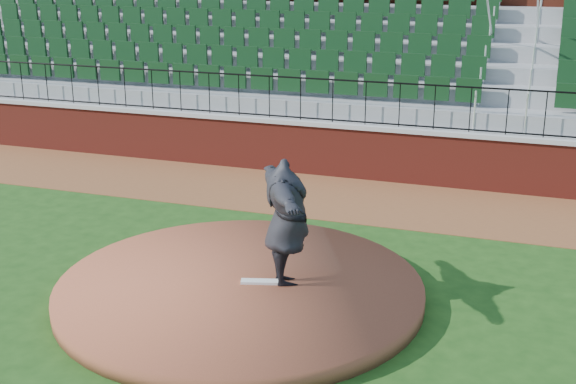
% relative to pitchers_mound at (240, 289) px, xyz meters
% --- Properties ---
extents(ground, '(90.00, 90.00, 0.00)m').
position_rel_pitchers_mound_xyz_m(ground, '(0.28, -0.01, -0.12)').
color(ground, '#1A4112').
rests_on(ground, ground).
extents(warning_track, '(34.00, 3.20, 0.01)m').
position_rel_pitchers_mound_xyz_m(warning_track, '(0.28, 5.39, -0.12)').
color(warning_track, brown).
rests_on(warning_track, ground).
extents(field_wall, '(34.00, 0.35, 1.20)m').
position_rel_pitchers_mound_xyz_m(field_wall, '(0.28, 6.99, 0.47)').
color(field_wall, maroon).
rests_on(field_wall, ground).
extents(wall_cap, '(34.00, 0.45, 0.10)m').
position_rel_pitchers_mound_xyz_m(wall_cap, '(0.28, 6.99, 1.12)').
color(wall_cap, '#B7B7B7').
rests_on(wall_cap, field_wall).
extents(wall_railing, '(34.00, 0.05, 1.00)m').
position_rel_pitchers_mound_xyz_m(wall_railing, '(0.28, 6.99, 1.67)').
color(wall_railing, black).
rests_on(wall_railing, wall_cap).
extents(seating_stands, '(34.00, 5.10, 4.60)m').
position_rel_pitchers_mound_xyz_m(seating_stands, '(0.28, 9.72, 2.18)').
color(seating_stands, gray).
rests_on(seating_stands, ground).
extents(concourse_wall, '(34.00, 0.50, 5.50)m').
position_rel_pitchers_mound_xyz_m(concourse_wall, '(0.28, 12.52, 2.62)').
color(concourse_wall, maroon).
rests_on(concourse_wall, ground).
extents(pitchers_mound, '(5.70, 5.70, 0.25)m').
position_rel_pitchers_mound_xyz_m(pitchers_mound, '(0.00, 0.00, 0.00)').
color(pitchers_mound, brown).
rests_on(pitchers_mound, ground).
extents(pitching_rubber, '(0.65, 0.32, 0.04)m').
position_rel_pitchers_mound_xyz_m(pitching_rubber, '(0.33, 0.08, 0.15)').
color(pitching_rubber, white).
rests_on(pitching_rubber, pitchers_mound).
extents(pitcher, '(1.76, 2.47, 2.00)m').
position_rel_pitchers_mound_xyz_m(pitcher, '(0.70, 0.21, 1.12)').
color(pitcher, black).
rests_on(pitcher, pitchers_mound).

